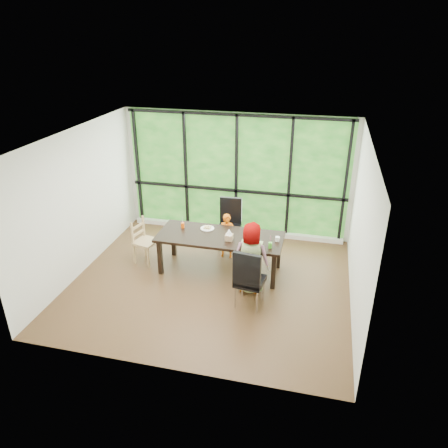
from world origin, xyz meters
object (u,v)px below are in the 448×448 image
at_px(orange_cup, 183,225).
at_px(white_mug, 277,239).
at_px(chair_window_leather, 229,225).
at_px(tissue_box, 229,237).
at_px(chair_interior_leather, 250,277).
at_px(chair_end_beech, 146,242).
at_px(dining_table, 220,253).
at_px(child_toddler, 227,236).
at_px(plate_far, 207,228).
at_px(plate_near, 251,244).
at_px(child_older, 251,258).
at_px(green_cup, 270,245).

height_order(orange_cup, white_mug, orange_cup).
xyz_separation_m(chair_window_leather, tissue_box, (0.24, -1.06, 0.27)).
xyz_separation_m(chair_interior_leather, chair_end_beech, (-2.25, 0.93, -0.09)).
relative_size(chair_window_leather, tissue_box, 8.10).
distance_m(dining_table, tissue_box, 0.50).
relative_size(chair_end_beech, tissue_box, 6.75).
bearing_deg(orange_cup, child_toddler, 27.12).
distance_m(chair_window_leather, chair_end_beech, 1.75).
relative_size(plate_far, plate_near, 1.26).
relative_size(chair_interior_leather, child_older, 0.82).
bearing_deg(orange_cup, child_older, -25.23).
bearing_deg(plate_far, chair_interior_leather, -48.01).
distance_m(plate_far, white_mug, 1.39).
relative_size(chair_window_leather, plate_near, 5.12).
relative_size(chair_interior_leather, plate_near, 5.12).
height_order(child_toddler, tissue_box, child_toddler).
relative_size(child_older, plate_far, 4.94).
height_order(green_cup, white_mug, green_cup).
xyz_separation_m(dining_table, child_older, (0.69, -0.53, 0.28)).
bearing_deg(green_cup, dining_table, 165.35).
bearing_deg(child_older, plate_far, -33.21).
distance_m(chair_interior_leather, white_mug, 1.07).
xyz_separation_m(plate_far, orange_cup, (-0.48, -0.06, 0.04)).
height_order(plate_far, plate_near, plate_far).
bearing_deg(chair_end_beech, green_cup, -82.28).
relative_size(child_older, green_cup, 12.14).
relative_size(green_cup, tissue_box, 0.81).
distance_m(chair_interior_leather, plate_far, 1.60).
xyz_separation_m(plate_near, orange_cup, (-1.41, 0.35, 0.05)).
height_order(chair_end_beech, orange_cup, chair_end_beech).
xyz_separation_m(child_toddler, tissue_box, (0.20, -0.70, 0.34)).
height_order(chair_window_leather, green_cup, chair_window_leather).
distance_m(plate_near, white_mug, 0.50).
bearing_deg(child_older, orange_cup, -21.27).
bearing_deg(child_older, dining_table, -33.52).
distance_m(chair_interior_leather, green_cup, 0.77).
height_order(chair_window_leather, tissue_box, chair_window_leather).
bearing_deg(chair_window_leather, green_cup, -52.20).
bearing_deg(dining_table, chair_window_leather, 92.32).
height_order(chair_interior_leather, child_toddler, chair_interior_leather).
xyz_separation_m(dining_table, child_toddler, (0.00, 0.57, 0.09)).
xyz_separation_m(dining_table, tissue_box, (0.20, -0.13, 0.43)).
distance_m(green_cup, tissue_box, 0.78).
bearing_deg(plate_near, chair_window_leather, 120.79).
xyz_separation_m(chair_end_beech, child_older, (2.20, -0.51, 0.21)).
height_order(orange_cup, tissue_box, tissue_box).
xyz_separation_m(plate_near, green_cup, (0.35, -0.07, 0.05)).
relative_size(chair_interior_leather, child_toddler, 1.16).
xyz_separation_m(dining_table, green_cup, (0.97, -0.25, 0.43)).
relative_size(child_older, white_mug, 15.76).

